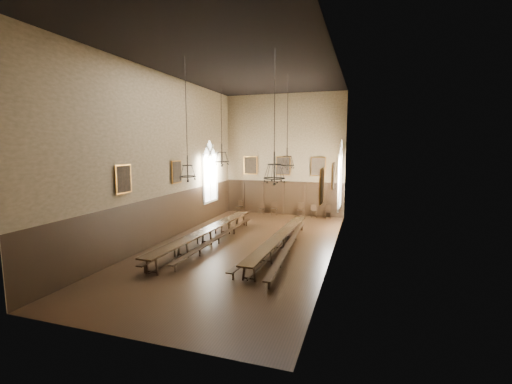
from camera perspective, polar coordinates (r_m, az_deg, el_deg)
The scene contains 32 objects.
floor at distance 17.94m, azimuth -2.18°, elevation -9.10°, with size 9.00×18.00×0.02m, color black.
ceiling at distance 17.62m, azimuth -2.34°, elevation 20.28°, with size 9.00×18.00×0.02m, color black.
wall_back at distance 25.84m, azimuth 4.66°, elevation 6.14°, with size 9.00×0.02×9.00m, color #937C5A.
wall_front at distance 9.28m, azimuth -21.77°, elevation 3.12°, with size 9.00×0.02×9.00m, color #937C5A.
wall_left at distance 19.22m, azimuth -15.05°, elevation 5.43°, with size 0.02×18.00×9.00m, color #937C5A.
wall_right at distance 16.21m, azimuth 12.95°, elevation 5.14°, with size 0.02×18.00×9.00m, color #937C5A.
wainscot_panelling at distance 17.62m, azimuth -2.21°, elevation -5.17°, with size 9.00×18.00×2.50m, color black, non-canonical shape.
table_left at distance 18.44m, azimuth -8.20°, elevation -7.37°, with size 1.11×10.37×0.81m.
table_right at distance 17.33m, azimuth 3.95°, elevation -8.39°, with size 0.97×9.57×0.75m.
bench_left_outer at distance 18.60m, azimuth -9.71°, elevation -7.66°, with size 0.38×9.82×0.44m.
bench_left_inner at distance 18.40m, azimuth -6.21°, elevation -7.80°, with size 0.36×9.39×0.42m.
bench_right_inner at distance 17.40m, azimuth 2.39°, elevation -8.66°, with size 0.92×9.39×0.42m.
bench_right_outer at distance 16.99m, azimuth 5.56°, elevation -9.06°, with size 0.80×9.82×0.44m.
chair_0 at distance 26.80m, azimuth -2.81°, elevation -2.83°, with size 0.55×0.55×1.00m.
chair_2 at distance 26.17m, azimuth 0.95°, elevation -3.16°, with size 0.40×0.40×0.87m.
chair_3 at distance 25.95m, azimuth 3.00°, elevation -3.17°, with size 0.50×0.50×1.00m.
chair_5 at distance 25.48m, azimuth 7.40°, elevation -3.41°, with size 0.46×0.46×1.01m.
chair_6 at distance 25.39m, azimuth 9.60°, elevation -3.56°, with size 0.51×0.51×0.92m.
chair_7 at distance 25.28m, azimuth 11.93°, elevation -3.65°, with size 0.48×0.48×0.95m.
chandelier_back_left at distance 20.18m, azimuth -5.71°, elevation 5.95°, with size 0.86×0.86×4.90m.
chandelier_back_right at distance 18.88m, azimuth 5.20°, elevation 5.51°, with size 0.79×0.79×5.04m.
chandelier_front_left at distance 15.59m, azimuth -11.33°, elevation 4.06°, with size 0.77×0.77×5.33m.
chandelier_front_right at distance 14.17m, azimuth 3.05°, elevation 3.66°, with size 0.89×0.89×5.33m.
portrait_back_0 at distance 26.46m, azimuth -0.93°, elevation 4.47°, with size 1.10×0.12×1.40m.
portrait_back_1 at distance 25.74m, azimuth 4.57°, elevation 4.36°, with size 1.10×0.12×1.40m.
portrait_back_2 at distance 25.28m, azimuth 10.33°, elevation 4.20°, with size 1.10×0.12×1.40m.
portrait_left_0 at distance 20.04m, azimuth -13.11°, elevation 3.27°, with size 0.12×1.00×1.30m.
portrait_left_1 at distance 16.36m, azimuth -21.22°, elevation 2.03°, with size 0.12×1.00×1.30m.
portrait_right_0 at distance 17.26m, azimuth 12.73°, elevation 2.62°, with size 0.12×1.00×1.30m.
portrait_right_1 at distance 12.81m, azimuth 10.90°, elevation 1.01°, with size 0.12×1.00×1.30m.
window_right at distance 21.76m, azimuth 13.92°, elevation 2.78°, with size 0.20×2.20×4.60m, color white, non-canonical shape.
window_left at distance 24.04m, azimuth -7.68°, elevation 3.37°, with size 0.20×2.20×4.60m, color white, non-canonical shape.
Camera 1 is at (5.90, -16.14, 5.13)m, focal length 24.00 mm.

